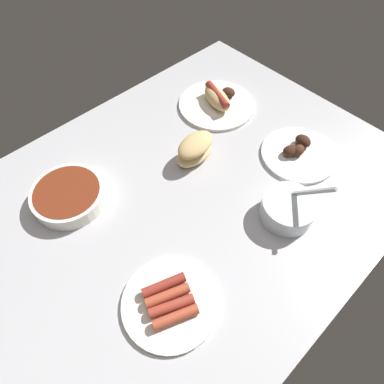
{
  "coord_description": "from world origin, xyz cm",
  "views": [
    {
      "loc": [
        -33.7,
        -38.96,
        72.34
      ],
      "look_at": [
        0.52,
        -2.6,
        3.0
      ],
      "focal_mm": 31.48,
      "sensor_mm": 36.0,
      "label": 1
    }
  ],
  "objects_px": {
    "bread_stack": "(195,149)",
    "bowl_chili": "(68,195)",
    "bowl_coleslaw": "(288,208)",
    "plate_hotdog_assembled": "(217,101)",
    "plate_sausages": "(170,302)",
    "plate_grilled_meat": "(298,153)"
  },
  "relations": [
    {
      "from": "bread_stack",
      "to": "bowl_chili",
      "type": "bearing_deg",
      "value": 161.34
    },
    {
      "from": "bowl_coleslaw",
      "to": "bowl_chili",
      "type": "bearing_deg",
      "value": 132.13
    },
    {
      "from": "plate_hotdog_assembled",
      "to": "bowl_coleslaw",
      "type": "bearing_deg",
      "value": -112.95
    },
    {
      "from": "plate_sausages",
      "to": "bowl_coleslaw",
      "type": "height_order",
      "value": "bowl_coleslaw"
    },
    {
      "from": "bowl_chili",
      "to": "plate_grilled_meat",
      "type": "relative_size",
      "value": 0.87
    },
    {
      "from": "bowl_coleslaw",
      "to": "plate_grilled_meat",
      "type": "xyz_separation_m",
      "value": [
        0.19,
        0.1,
        -0.02
      ]
    },
    {
      "from": "bread_stack",
      "to": "plate_hotdog_assembled",
      "type": "xyz_separation_m",
      "value": [
        0.21,
        0.11,
        -0.02
      ]
    },
    {
      "from": "bread_stack",
      "to": "bowl_coleslaw",
      "type": "height_order",
      "value": "bowl_coleslaw"
    },
    {
      "from": "bowl_chili",
      "to": "bowl_coleslaw",
      "type": "distance_m",
      "value": 0.55
    },
    {
      "from": "plate_hotdog_assembled",
      "to": "plate_sausages",
      "type": "bearing_deg",
      "value": -144.53
    },
    {
      "from": "bread_stack",
      "to": "plate_grilled_meat",
      "type": "height_order",
      "value": "bread_stack"
    },
    {
      "from": "bowl_chili",
      "to": "plate_hotdog_assembled",
      "type": "distance_m",
      "value": 0.55
    },
    {
      "from": "plate_hotdog_assembled",
      "to": "plate_grilled_meat",
      "type": "bearing_deg",
      "value": -87.32
    },
    {
      "from": "bread_stack",
      "to": "plate_sausages",
      "type": "distance_m",
      "value": 0.42
    },
    {
      "from": "plate_sausages",
      "to": "plate_hotdog_assembled",
      "type": "distance_m",
      "value": 0.66
    },
    {
      "from": "bread_stack",
      "to": "plate_grilled_meat",
      "type": "relative_size",
      "value": 0.61
    },
    {
      "from": "bowl_chili",
      "to": "plate_grilled_meat",
      "type": "distance_m",
      "value": 0.64
    },
    {
      "from": "plate_hotdog_assembled",
      "to": "bowl_coleslaw",
      "type": "relative_size",
      "value": 1.63
    },
    {
      "from": "bowl_coleslaw",
      "to": "plate_grilled_meat",
      "type": "height_order",
      "value": "bowl_coleslaw"
    },
    {
      "from": "bread_stack",
      "to": "plate_sausages",
      "type": "bearing_deg",
      "value": -140.76
    },
    {
      "from": "bread_stack",
      "to": "plate_grilled_meat",
      "type": "xyz_separation_m",
      "value": [
        0.22,
        -0.2,
        -0.03
      ]
    },
    {
      "from": "plate_grilled_meat",
      "to": "plate_sausages",
      "type": "bearing_deg",
      "value": -172.69
    }
  ]
}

